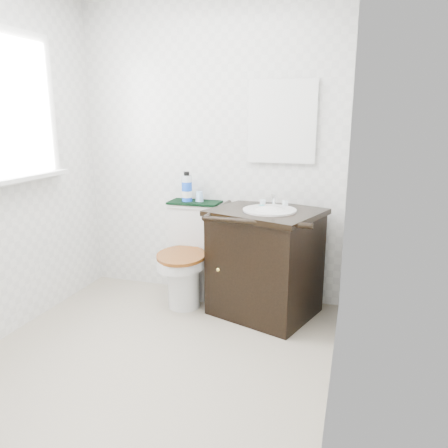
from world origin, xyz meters
The scene contains 12 objects.
floor centered at (0.00, 0.00, 0.00)m, with size 2.40×2.40×0.00m, color #B3A790.
wall_back centered at (0.00, 1.20, 1.20)m, with size 2.40×2.40×0.00m, color silver.
wall_right centered at (1.10, 0.00, 1.20)m, with size 2.40×2.40×0.00m, color silver.
window centered at (-1.07, 0.25, 1.55)m, with size 0.02×0.70×0.90m, color white.
mirror centered at (0.59, 1.18, 1.45)m, with size 0.50×0.02×0.60m, color silver.
toilet centered at (-0.09, 0.97, 0.35)m, with size 0.47×0.66×0.79m.
vanity centered at (0.55, 0.90, 0.43)m, with size 0.92×0.85×0.92m.
trash_bin centered at (0.40, 1.10, 0.16)m, with size 0.25×0.22×0.31m.
towel centered at (-0.09, 1.09, 0.80)m, with size 0.42×0.22×0.02m, color black.
mouthwash_bottle centered at (-0.16, 1.09, 0.92)m, with size 0.08×0.08×0.24m.
cup centered at (-0.06, 1.10, 0.85)m, with size 0.07×0.07×0.08m, color #9AC5FD.
soap_bar centered at (0.49, 0.99, 0.83)m, with size 0.07×0.04×0.02m, color teal.
Camera 1 is at (1.17, -2.20, 1.50)m, focal length 35.00 mm.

